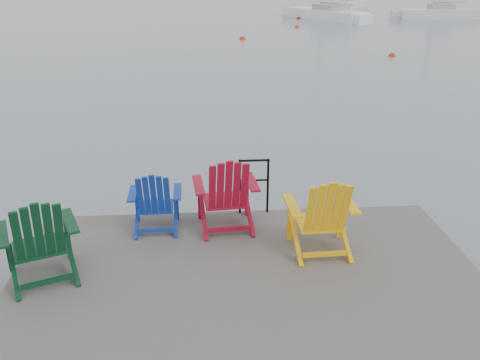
{
  "coord_description": "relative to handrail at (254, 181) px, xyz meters",
  "views": [
    {
      "loc": [
        -0.49,
        -4.8,
        4.13
      ],
      "look_at": [
        0.07,
        2.95,
        0.85
      ],
      "focal_mm": 38.0,
      "sensor_mm": 36.0,
      "label": 1
    }
  ],
  "objects": [
    {
      "name": "ground",
      "position": [
        -0.25,
        -2.45,
        -1.04
      ],
      "size": [
        400.0,
        400.0,
        0.0
      ],
      "primitive_type": "plane",
      "color": "slate",
      "rests_on": "ground"
    },
    {
      "name": "handrail",
      "position": [
        0.0,
        0.0,
        0.0
      ],
      "size": [
        0.48,
        0.04,
        0.9
      ],
      "color": "black",
      "rests_on": "dock"
    },
    {
      "name": "sailboat_mid",
      "position": [
        15.21,
        49.57,
        -0.69
      ],
      "size": [
        5.72,
        8.19,
        11.29
      ],
      "rotation": [
        0.0,
        0.0,
        -0.49
      ],
      "color": "white",
      "rests_on": "ground"
    },
    {
      "name": "buoy_b",
      "position": [
        1.71,
        24.59,
        -1.04
      ],
      "size": [
        0.39,
        0.39,
        0.39
      ],
      "primitive_type": "sphere",
      "color": "red",
      "rests_on": "ground"
    },
    {
      "name": "chair_green",
      "position": [
        -2.79,
        -1.69,
        0.05
      ],
      "size": [
        1.13,
        1.08,
        1.17
      ],
      "rotation": [
        0.0,
        0.0,
        0.39
      ],
      "color": "#093119",
      "rests_on": "dock"
    },
    {
      "name": "sailboat_far",
      "position": [
        19.08,
        36.35,
        -0.69
      ],
      "size": [
        6.6,
        1.87,
        9.3
      ],
      "rotation": [
        0.0,
        0.0,
        1.6
      ],
      "color": "silver",
      "rests_on": "ground"
    },
    {
      "name": "chair_blue",
      "position": [
        -1.5,
        -0.48,
        -0.05
      ],
      "size": [
        0.78,
        0.73,
        0.97
      ],
      "rotation": [
        0.0,
        0.0,
        0.03
      ],
      "color": "#0E2F96",
      "rests_on": "dock"
    },
    {
      "name": "buoy_d",
      "position": [
        7.48,
        37.55,
        -1.04
      ],
      "size": [
        0.34,
        0.34,
        0.34
      ],
      "primitive_type": "sphere",
      "color": "red",
      "rests_on": "ground"
    },
    {
      "name": "buoy_a",
      "position": [
        8.64,
        17.76,
        -1.04
      ],
      "size": [
        0.35,
        0.35,
        0.35
      ],
      "primitive_type": "sphere",
      "color": "#BA2F0A",
      "rests_on": "ground"
    },
    {
      "name": "dock",
      "position": [
        -0.25,
        -2.45,
        -0.69
      ],
      "size": [
        6.0,
        5.0,
        1.4
      ],
      "color": "#312E2C",
      "rests_on": "ground"
    },
    {
      "name": "sailboat_near",
      "position": [
        9.51,
        36.46,
        -0.69
      ],
      "size": [
        5.93,
        8.17,
        11.35
      ],
      "rotation": [
        0.0,
        0.0,
        0.52
      ],
      "color": "white",
      "rests_on": "ground"
    },
    {
      "name": "chair_yellow",
      "position": [
        0.8,
        -1.29,
        0.04
      ],
      "size": [
        0.94,
        0.87,
        1.15
      ],
      "rotation": [
        0.0,
        0.0,
        0.04
      ],
      "color": "#FFB40E",
      "rests_on": "dock"
    },
    {
      "name": "chair_red",
      "position": [
        -0.45,
        -0.5,
        0.05
      ],
      "size": [
        0.99,
        0.92,
        1.17
      ],
      "rotation": [
        0.0,
        0.0,
        0.09
      ],
      "color": "maroon",
      "rests_on": "dock"
    },
    {
      "name": "buoy_c",
      "position": [
        6.18,
        30.81,
        -1.04
      ],
      "size": [
        0.34,
        0.34,
        0.34
      ],
      "primitive_type": "sphere",
      "color": "#C2330B",
      "rests_on": "ground"
    }
  ]
}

